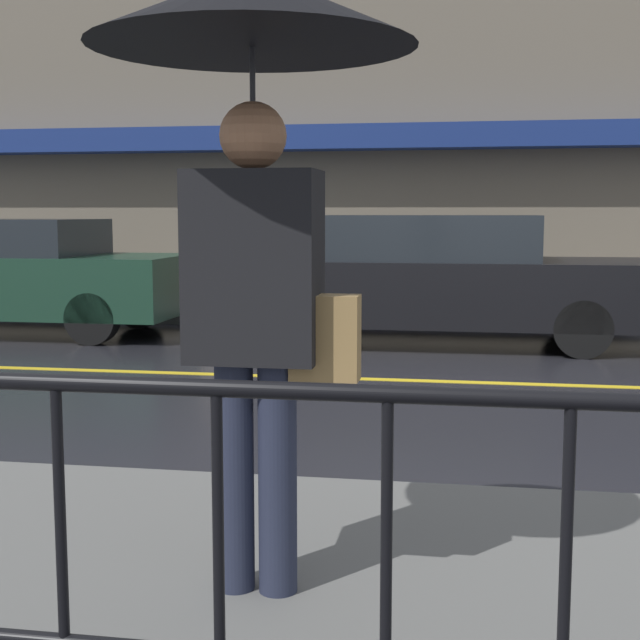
# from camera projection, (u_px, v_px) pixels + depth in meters

# --- Properties ---
(ground_plane) EXTENTS (80.00, 80.00, 0.00)m
(ground_plane) POSITION_uv_depth(u_px,v_px,m) (452.00, 382.00, 8.00)
(ground_plane) COLOR black
(sidewalk_near) EXTENTS (28.00, 3.00, 0.14)m
(sidewalk_near) POSITION_uv_depth(u_px,v_px,m) (419.00, 633.00, 3.07)
(sidewalk_near) COLOR #60605E
(sidewalk_near) RESTS_ON ground_plane
(sidewalk_far) EXTENTS (28.00, 1.86, 0.14)m
(sidewalk_far) POSITION_uv_depth(u_px,v_px,m) (459.00, 317.00, 12.35)
(sidewalk_far) COLOR #60605E
(sidewalk_far) RESTS_ON ground_plane
(lane_marking) EXTENTS (25.20, 0.12, 0.01)m
(lane_marking) POSITION_uv_depth(u_px,v_px,m) (452.00, 381.00, 8.00)
(lane_marking) COLOR gold
(lane_marking) RESTS_ON ground_plane
(building_storefront) EXTENTS (28.00, 0.85, 6.85)m
(building_storefront) POSITION_uv_depth(u_px,v_px,m) (465.00, 84.00, 12.99)
(building_storefront) COLOR #706656
(building_storefront) RESTS_ON ground_plane
(railing_foreground) EXTENTS (12.00, 0.04, 1.04)m
(railing_foreground) POSITION_uv_depth(u_px,v_px,m) (386.00, 579.00, 1.76)
(railing_foreground) COLOR black
(railing_foreground) RESTS_ON sidewalk_near
(pedestrian) EXTENTS (1.13, 1.13, 2.18)m
(pedestrian) POSITION_uv_depth(u_px,v_px,m) (254.00, 101.00, 3.05)
(pedestrian) COLOR #23283D
(pedestrian) RESTS_ON sidewalk_near
(car_dark_green) EXTENTS (4.10, 1.71, 1.43)m
(car_dark_green) POSITION_uv_depth(u_px,v_px,m) (18.00, 275.00, 11.12)
(car_dark_green) COLOR #193828
(car_dark_green) RESTS_ON ground_plane
(car_black) EXTENTS (4.73, 1.76, 1.48)m
(car_black) POSITION_uv_depth(u_px,v_px,m) (440.00, 279.00, 10.24)
(car_black) COLOR black
(car_black) RESTS_ON ground_plane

